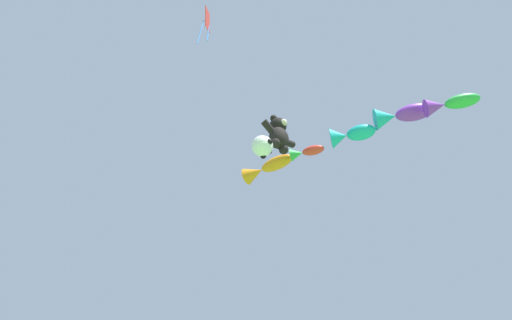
# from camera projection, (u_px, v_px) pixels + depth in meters

# --- Properties ---
(teddy_bear_kite) EXTENTS (1.72, 0.76, 1.75)m
(teddy_bear_kite) POSITION_uv_depth(u_px,v_px,m) (279.00, 134.00, 12.77)
(teddy_bear_kite) COLOR black
(soccer_ball_kite) EXTENTS (0.81, 0.80, 0.74)m
(soccer_ball_kite) POSITION_uv_depth(u_px,v_px,m) (262.00, 146.00, 11.55)
(soccer_ball_kite) COLOR white
(fish_kite_tangerine) EXTENTS (1.20, 2.46, 0.77)m
(fish_kite_tangerine) POSITION_uv_depth(u_px,v_px,m) (265.00, 168.00, 15.10)
(fish_kite_tangerine) COLOR orange
(fish_kite_crimson) EXTENTS (1.09, 1.47, 0.54)m
(fish_kite_crimson) POSITION_uv_depth(u_px,v_px,m) (305.00, 152.00, 14.03)
(fish_kite_crimson) COLOR red
(fish_kite_teal) EXTENTS (1.55, 1.93, 0.85)m
(fish_kite_teal) POSITION_uv_depth(u_px,v_px,m) (350.00, 135.00, 13.88)
(fish_kite_teal) COLOR #19ADB2
(fish_kite_violet) EXTENTS (1.84, 2.32, 0.90)m
(fish_kite_violet) POSITION_uv_depth(u_px,v_px,m) (400.00, 115.00, 13.60)
(fish_kite_violet) COLOR purple
(fish_kite_emerald) EXTENTS (1.48, 1.94, 0.69)m
(fish_kite_emerald) POSITION_uv_depth(u_px,v_px,m) (448.00, 104.00, 12.54)
(fish_kite_emerald) COLOR green
(diamond_kite) EXTENTS (0.81, 0.75, 2.79)m
(diamond_kite) POSITION_uv_depth(u_px,v_px,m) (207.00, 22.00, 13.04)
(diamond_kite) COLOR red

